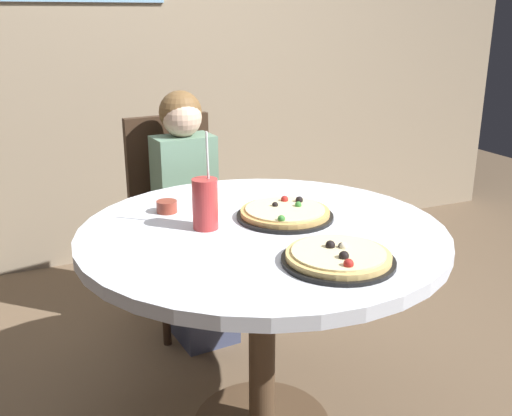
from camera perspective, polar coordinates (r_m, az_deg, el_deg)
name	(u,v)px	position (r m, az deg, el deg)	size (l,w,h in m)	color
wall_with_window	(125,2)	(3.46, -12.58, 18.98)	(5.20, 0.14, 2.90)	gray
dining_table	(262,258)	(1.88, 0.62, -4.90)	(1.16, 1.16, 0.75)	silver
chair_wooden	(177,208)	(2.75, -7.66, -0.03)	(0.43, 0.43, 0.95)	#382619
diner_child	(192,230)	(2.60, -6.19, -2.11)	(0.28, 0.42, 1.08)	#3F4766
pizza_veggie	(285,213)	(1.93, 2.84, -0.51)	(0.32, 0.32, 0.05)	black
pizza_cheese	(338,257)	(1.60, 8.00, -4.75)	(0.31, 0.31, 0.05)	black
soda_cup	(205,204)	(1.82, -4.96, 0.43)	(0.08, 0.08, 0.31)	#B73333
sauce_bowl	(167,207)	(2.00, -8.66, 0.14)	(0.07, 0.07, 0.04)	brown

